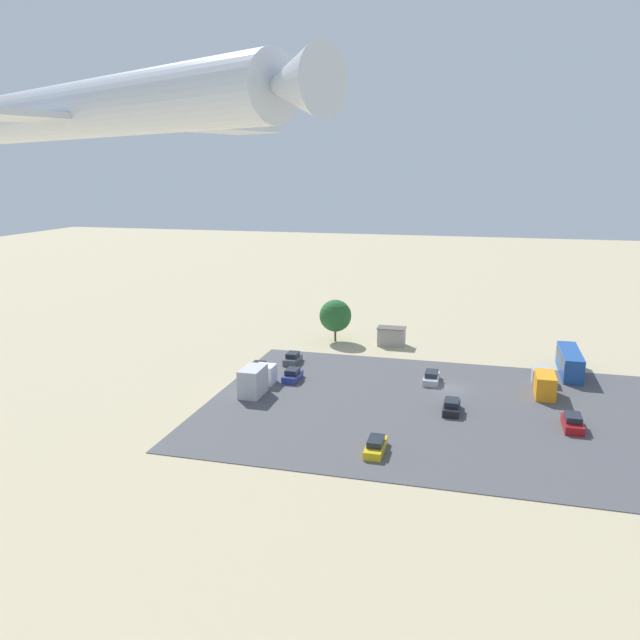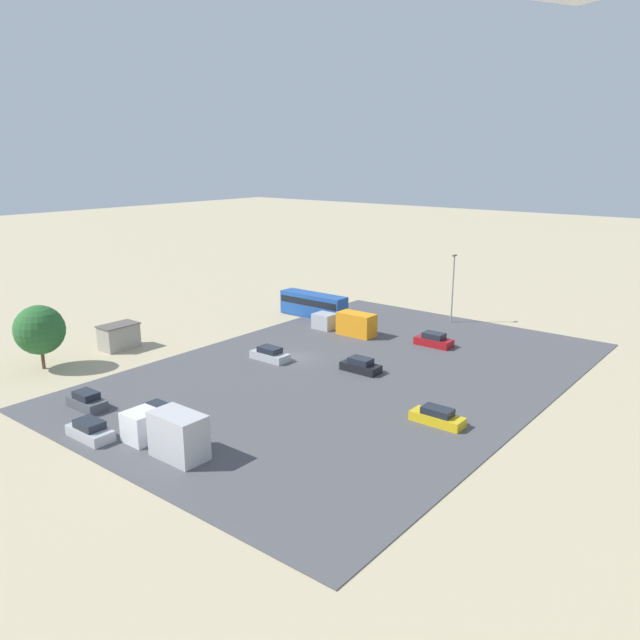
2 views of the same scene
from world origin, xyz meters
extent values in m
plane|color=tan|center=(0.00, 0.00, 0.00)|extent=(400.00, 400.00, 0.00)
cube|color=#4C4C51|center=(0.00, 8.07, 0.04)|extent=(56.32, 38.48, 0.08)
cube|color=#9E998E|center=(10.23, -18.64, 1.42)|extent=(4.28, 2.56, 2.84)
cube|color=#59514C|center=(10.23, -18.64, 2.90)|extent=(4.52, 2.80, 0.12)
cube|color=#1E4C9E|center=(-15.81, -10.16, 1.72)|extent=(2.54, 10.35, 3.27)
cube|color=black|center=(-15.81, -10.16, 2.31)|extent=(2.58, 9.94, 0.92)
cube|color=black|center=(-0.80, 8.54, 0.51)|extent=(1.89, 4.28, 0.87)
cube|color=#1E232D|center=(-0.80, 8.54, 1.26)|extent=(1.59, 2.40, 0.64)
cube|color=#ADB2B7|center=(2.38, -1.61, 0.51)|extent=(1.94, 4.52, 0.86)
cube|color=#1E232D|center=(2.38, -1.61, 1.26)|extent=(1.63, 2.53, 0.63)
cube|color=maroon|center=(-13.85, 10.08, 0.54)|extent=(1.99, 4.46, 0.93)
cube|color=#1E232D|center=(-13.85, 10.08, 1.35)|extent=(1.67, 2.50, 0.68)
cube|color=navy|center=(20.54, 2.28, 0.53)|extent=(1.91, 4.01, 0.91)
cube|color=#1E232D|center=(20.54, 2.28, 1.32)|extent=(1.61, 2.24, 0.67)
cube|color=#4C5156|center=(22.78, -5.11, 0.54)|extent=(1.85, 4.02, 0.91)
cube|color=#1E232D|center=(22.78, -5.11, 1.33)|extent=(1.56, 2.25, 0.67)
cube|color=#ADB2B7|center=(26.05, 0.71, 0.52)|extent=(1.94, 4.28, 0.88)
cube|color=#1E232D|center=(26.05, 0.71, 1.29)|extent=(1.63, 2.40, 0.65)
cube|color=gold|center=(5.98, 21.25, 0.49)|extent=(1.75, 4.64, 0.83)
cube|color=#1E232D|center=(5.98, 21.25, 1.21)|extent=(1.47, 2.60, 0.61)
cube|color=#ADB2B7|center=(-11.73, -4.94, 1.09)|extent=(2.34, 2.71, 2.02)
cube|color=orange|center=(-11.73, 0.19, 1.52)|extent=(2.34, 4.82, 2.88)
cube|color=silver|center=(23.66, 4.38, 1.32)|extent=(2.54, 2.44, 2.48)
cube|color=#B2B2B7|center=(23.66, 8.99, 1.85)|extent=(2.54, 4.33, 3.54)
cylinder|color=brown|center=(19.60, -18.76, 1.18)|extent=(0.36, 0.36, 2.36)
sphere|color=#28602D|center=(19.60, -18.76, 4.34)|extent=(5.28, 5.28, 5.28)
cylinder|color=silver|center=(20.93, 44.24, 30.93)|extent=(31.89, 18.07, 3.23)
cone|color=silver|center=(4.84, 52.26, 30.93)|extent=(4.55, 4.34, 3.07)
cube|color=silver|center=(20.93, 44.24, 30.45)|extent=(17.92, 29.53, 0.36)
camera|label=1|loc=(-3.23, 78.48, 27.40)|focal=35.00mm
camera|label=2|loc=(50.59, 44.16, 22.24)|focal=35.00mm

